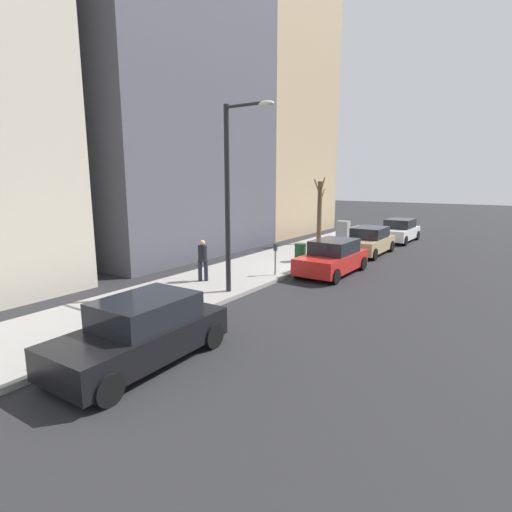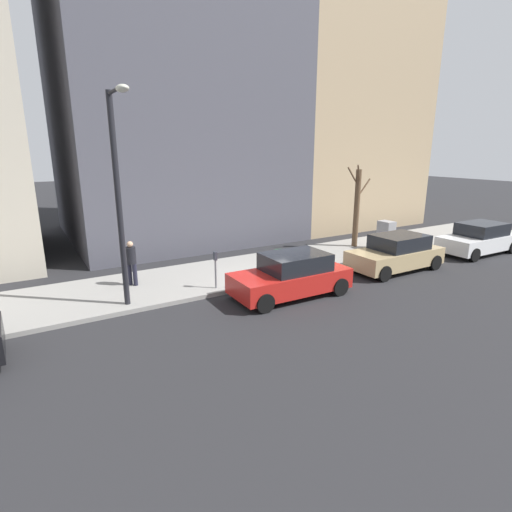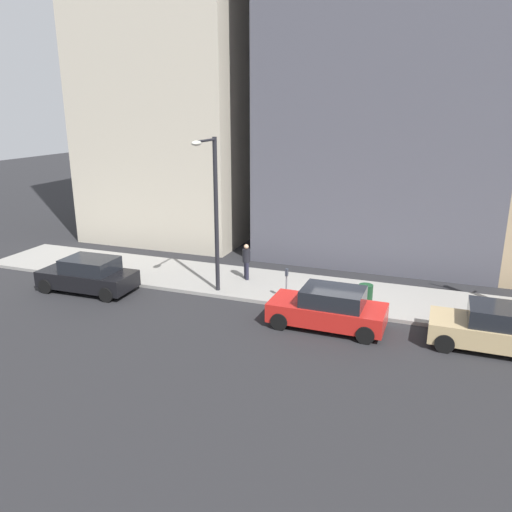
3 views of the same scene
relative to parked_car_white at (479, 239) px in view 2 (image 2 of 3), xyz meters
name	(u,v)px [view 2 (image 2 of 3)]	position (x,y,z in m)	size (l,w,h in m)	color
ground_plane	(275,285)	(1.21, 11.27, -0.74)	(120.00, 120.00, 0.00)	#232326
sidewalk	(249,270)	(3.21, 11.27, -0.66)	(4.00, 36.00, 0.15)	gray
parked_car_white	(479,239)	(0.00, 0.00, 0.00)	(2.01, 4.24, 1.52)	white
parked_car_tan	(396,253)	(0.19, 5.77, 0.00)	(1.95, 4.21, 1.52)	tan
parked_car_red	(291,276)	(-0.04, 11.40, 0.00)	(1.99, 4.23, 1.52)	red
parking_meter	(216,266)	(1.66, 13.52, 0.24)	(0.14, 0.10, 1.35)	slate
utility_box	(386,236)	(2.51, 3.79, 0.11)	(0.83, 0.61, 1.43)	#A8A399
streetlamp	(119,184)	(1.49, 16.66, 3.28)	(1.97, 0.32, 6.50)	black
bare_tree	(357,207)	(3.80, 4.60, 1.47)	(0.80, 1.66, 4.17)	brown
trash_bin	(281,261)	(2.11, 10.38, -0.14)	(0.56, 0.56, 0.90)	#14381E
pedestrian_near_meter	(131,261)	(3.54, 16.02, 0.35)	(0.36, 0.36, 1.66)	#1E1E2D
office_tower_left	(328,72)	(11.68, 0.16, 9.27)	(9.94, 9.94, 20.02)	tan
office_block_center	(164,21)	(12.66, 11.08, 11.05)	(11.90, 11.90, 23.57)	#4C4C56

